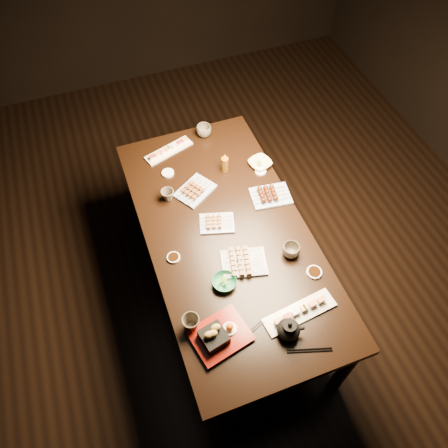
{
  "coord_description": "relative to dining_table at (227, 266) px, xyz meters",
  "views": [
    {
      "loc": [
        -0.75,
        -1.47,
        2.8
      ],
      "look_at": [
        -0.25,
        -0.1,
        0.77
      ],
      "focal_mm": 35.0,
      "sensor_mm": 36.0,
      "label": 1
    }
  ],
  "objects": [
    {
      "name": "sauce_dish_east",
      "position": [
        0.36,
        0.36,
        0.38
      ],
      "size": [
        0.09,
        0.09,
        0.01
      ],
      "primitive_type": "cylinder",
      "rotation": [
        0.0,
        0.0,
        0.3
      ],
      "color": "white",
      "rests_on": "dining_table"
    },
    {
      "name": "edamame_bowl_green",
      "position": [
        -0.13,
        -0.3,
        0.4
      ],
      "size": [
        0.17,
        0.17,
        0.04
      ],
      "primitive_type": "imported",
      "rotation": [
        0.0,
        0.0,
        -0.42
      ],
      "color": "#2B8358",
      "rests_on": "dining_table"
    },
    {
      "name": "yakitori_plate_center",
      "position": [
        -0.03,
        0.08,
        0.4
      ],
      "size": [
        0.23,
        0.19,
        0.05
      ],
      "primitive_type": null,
      "rotation": [
        0.0,
        0.0,
        -0.28
      ],
      "color": "#828EB6",
      "rests_on": "dining_table"
    },
    {
      "name": "tsukune_plate",
      "position": [
        0.34,
        0.16,
        0.4
      ],
      "size": [
        0.25,
        0.2,
        0.06
      ],
      "primitive_type": null,
      "rotation": [
        0.0,
        0.0,
        -0.13
      ],
      "color": "#828EB6",
      "rests_on": "dining_table"
    },
    {
      "name": "tempura_tray",
      "position": [
        -0.25,
        -0.56,
        0.42
      ],
      "size": [
        0.31,
        0.27,
        0.1
      ],
      "primitive_type": null,
      "rotation": [
        0.0,
        0.0,
        0.22
      ],
      "color": "black",
      "rests_on": "dining_table"
    },
    {
      "name": "chopsticks_se",
      "position": [
        0.13,
        -0.78,
        0.38
      ],
      "size": [
        0.22,
        0.08,
        0.01
      ],
      "primitive_type": null,
      "rotation": [
        0.0,
        0.0,
        -0.3
      ],
      "color": "black",
      "rests_on": "dining_table"
    },
    {
      "name": "teapot",
      "position": [
        0.07,
        -0.66,
        0.43
      ],
      "size": [
        0.17,
        0.17,
        0.11
      ],
      "primitive_type": null,
      "rotation": [
        0.0,
        0.0,
        -0.35
      ],
      "color": "black",
      "rests_on": "dining_table"
    },
    {
      "name": "sushi_platter_far",
      "position": [
        -0.13,
        0.74,
        0.4
      ],
      "size": [
        0.34,
        0.19,
        0.04
      ],
      "primitive_type": null,
      "rotation": [
        0.0,
        0.0,
        3.46
      ],
      "color": "white",
      "rests_on": "dining_table"
    },
    {
      "name": "teacup_near_left",
      "position": [
        -0.36,
        -0.47,
        0.42
      ],
      "size": [
        0.11,
        0.11,
        0.08
      ],
      "primitive_type": "imported",
      "rotation": [
        0.0,
        0.0,
        -0.33
      ],
      "color": "brown",
      "rests_on": "dining_table"
    },
    {
      "name": "yakitori_plate_right",
      "position": [
        0.01,
        -0.22,
        0.41
      ],
      "size": [
        0.27,
        0.23,
        0.06
      ],
      "primitive_type": null,
      "rotation": [
        0.0,
        0.0,
        -0.24
      ],
      "color": "#828EB6",
      "rests_on": "dining_table"
    },
    {
      "name": "sauce_dish_se",
      "position": [
        0.35,
        -0.41,
        0.38
      ],
      "size": [
        0.09,
        0.09,
        0.01
      ],
      "primitive_type": "cylinder",
      "rotation": [
        0.0,
        0.0,
        -0.12
      ],
      "color": "white",
      "rests_on": "dining_table"
    },
    {
      "name": "dining_table",
      "position": [
        0.0,
        0.0,
        0.0
      ],
      "size": [
        1.12,
        1.9,
        0.75
      ],
      "primitive_type": "cube",
      "rotation": [
        0.0,
        0.0,
        -0.12
      ],
      "color": "black",
      "rests_on": "ground"
    },
    {
      "name": "condiment_bottle",
      "position": [
        0.16,
        0.46,
        0.44
      ],
      "size": [
        0.06,
        0.06,
        0.14
      ],
      "primitive_type": "cylinder",
      "rotation": [
        0.0,
        0.0,
        -0.42
      ],
      "color": "brown",
      "rests_on": "dining_table"
    },
    {
      "name": "chopsticks_near",
      "position": [
        -0.13,
        -0.61,
        0.38
      ],
      "size": [
        0.21,
        0.1,
        0.01
      ],
      "primitive_type": null,
      "rotation": [
        0.0,
        0.0,
        0.39
      ],
      "color": "black",
      "rests_on": "dining_table"
    },
    {
      "name": "ground",
      "position": [
        0.25,
        0.15,
        -0.38
      ],
      "size": [
        5.0,
        5.0,
        0.0
      ],
      "primitive_type": "plane",
      "color": "black",
      "rests_on": "ground"
    },
    {
      "name": "sushi_platter_near",
      "position": [
        0.17,
        -0.59,
        0.4
      ],
      "size": [
        0.4,
        0.15,
        0.05
      ],
      "primitive_type": null,
      "rotation": [
        0.0,
        0.0,
        0.12
      ],
      "color": "white",
      "rests_on": "dining_table"
    },
    {
      "name": "teacup_far_right",
      "position": [
        0.14,
        0.81,
        0.41
      ],
      "size": [
        0.12,
        0.12,
        0.08
      ],
      "primitive_type": "imported",
      "rotation": [
        0.0,
        0.0,
        -0.27
      ],
      "color": "brown",
      "rests_on": "dining_table"
    },
    {
      "name": "teacup_far_left",
      "position": [
        -0.25,
        0.36,
        0.41
      ],
      "size": [
        0.1,
        0.1,
        0.07
      ],
      "primitive_type": "imported",
      "rotation": [
        0.0,
        0.0,
        -0.36
      ],
      "color": "brown",
      "rests_on": "dining_table"
    },
    {
      "name": "edamame_bowl_cream",
      "position": [
        0.38,
        0.42,
        0.39
      ],
      "size": [
        0.17,
        0.17,
        0.03
      ],
      "primitive_type": "imported",
      "rotation": [
        0.0,
        0.0,
        0.27
      ],
      "color": "beige",
      "rests_on": "dining_table"
    },
    {
      "name": "yakitori_plate_left",
      "position": [
        -0.08,
        0.35,
        0.4
      ],
      "size": [
        0.28,
        0.26,
        0.06
      ],
      "primitive_type": null,
      "rotation": [
        0.0,
        0.0,
        0.56
      ],
      "color": "#828EB6",
      "rests_on": "dining_table"
    },
    {
      "name": "sauce_dish_west",
      "position": [
        -0.33,
        -0.06,
        0.38
      ],
      "size": [
        0.08,
        0.08,
        0.01
      ],
      "primitive_type": "cylinder",
      "rotation": [
        0.0,
        0.0,
        -0.14
      ],
      "color": "white",
      "rests_on": "dining_table"
    },
    {
      "name": "teacup_mid_right",
      "position": [
        0.28,
        -0.26,
        0.41
      ],
      "size": [
        0.13,
        0.13,
        0.08
      ],
      "primitive_type": "imported",
      "rotation": [
        0.0,
        0.0,
        -0.39
      ],
      "color": "brown",
      "rests_on": "dining_table"
    },
    {
      "name": "sauce_dish_nw",
      "position": [
        -0.19,
        0.55,
        0.38
      ],
      "size": [
        0.09,
        0.09,
        0.01
      ],
      "primitive_type": "cylinder",
      "rotation": [
        0.0,
        0.0,
        0.25
      ],
      "color": "white",
      "rests_on": "dining_table"
    }
  ]
}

